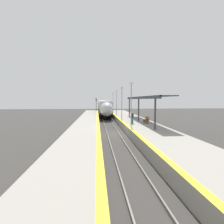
{
  "coord_description": "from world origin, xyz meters",
  "views": [
    {
      "loc": [
        -1.96,
        -21.17,
        4.29
      ],
      "look_at": [
        0.57,
        7.98,
        2.2
      ],
      "focal_mm": 28.0,
      "sensor_mm": 36.0,
      "label": 1
    }
  ],
  "objects": [
    {
      "name": "lamppost_farthest",
      "position": [
        2.25,
        24.24,
        4.11
      ],
      "size": [
        0.36,
        0.2,
        5.36
      ],
      "color": "#9E9EA3",
      "rests_on": "platform_right"
    },
    {
      "name": "platform_left",
      "position": [
        -3.41,
        0.0,
        0.52
      ],
      "size": [
        3.58,
        64.0,
        1.05
      ],
      "color": "gray",
      "rests_on": "ground_plane"
    },
    {
      "name": "rail_right",
      "position": [
        0.72,
        0.0,
        0.07
      ],
      "size": [
        0.08,
        90.0,
        0.15
      ],
      "primitive_type": "cube",
      "color": "slate",
      "rests_on": "ground_plane"
    },
    {
      "name": "ground_plane",
      "position": [
        0.0,
        0.0,
        0.0
      ],
      "size": [
        120.0,
        120.0,
        0.0
      ],
      "primitive_type": "plane",
      "color": "#383533"
    },
    {
      "name": "lamppost_near",
      "position": [
        2.25,
        0.08,
        4.11
      ],
      "size": [
        0.36,
        0.2,
        5.36
      ],
      "color": "#9E9EA3",
      "rests_on": "platform_right"
    },
    {
      "name": "platform_bench",
      "position": [
        4.89,
        2.4,
        1.52
      ],
      "size": [
        0.44,
        1.72,
        0.89
      ],
      "color": "brown",
      "rests_on": "platform_right"
    },
    {
      "name": "rail_left",
      "position": [
        -0.72,
        0.0,
        0.07
      ],
      "size": [
        0.08,
        90.0,
        0.15
      ],
      "primitive_type": "cube",
      "color": "slate",
      "rests_on": "ground_plane"
    },
    {
      "name": "railway_signal",
      "position": [
        -2.15,
        27.67,
        2.81
      ],
      "size": [
        0.28,
        0.28,
        4.63
      ],
      "color": "#59595E",
      "rests_on": "ground_plane"
    },
    {
      "name": "train",
      "position": [
        0.0,
        36.48,
        2.25
      ],
      "size": [
        2.78,
        48.58,
        3.93
      ],
      "color": "black",
      "rests_on": "ground_plane"
    },
    {
      "name": "platform_right",
      "position": [
        3.98,
        0.0,
        0.52
      ],
      "size": [
        4.7,
        64.0,
        1.05
      ],
      "color": "gray",
      "rests_on": "ground_plane"
    },
    {
      "name": "station_canopy",
      "position": [
        4.85,
        4.51,
        4.51
      ],
      "size": [
        2.02,
        17.96,
        3.7
      ],
      "color": "#333842",
      "rests_on": "platform_right"
    },
    {
      "name": "person_waiting",
      "position": [
        2.74,
        1.73,
        1.87
      ],
      "size": [
        0.36,
        0.22,
        1.62
      ],
      "color": "#1E604C",
      "rests_on": "platform_right"
    },
    {
      "name": "lamppost_mid",
      "position": [
        2.25,
        8.13,
        4.11
      ],
      "size": [
        0.36,
        0.2,
        5.36
      ],
      "color": "#9E9EA3",
      "rests_on": "platform_right"
    },
    {
      "name": "lamppost_far",
      "position": [
        2.25,
        16.19,
        4.11
      ],
      "size": [
        0.36,
        0.2,
        5.36
      ],
      "color": "#9E9EA3",
      "rests_on": "platform_right"
    }
  ]
}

